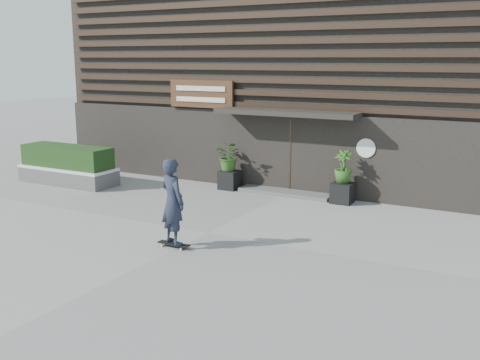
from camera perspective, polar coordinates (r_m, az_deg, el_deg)
The scene contains 11 objects.
ground at distance 13.87m, azimuth -3.26°, elevation -5.33°, with size 80.00×80.00×0.00m, color gray.
entrance_step at distance 17.78m, azimuth 4.61°, elevation -1.24°, with size 3.00×0.80×0.12m, color #51514E.
planter_pot_left at distance 18.40m, azimuth -1.04°, elevation 0.02°, with size 0.60×0.60×0.60m, color black.
bamboo_left at distance 18.25m, azimuth -1.04°, elevation 2.41°, with size 0.86×0.75×0.96m, color #2D591E.
planter_pot_right at distance 16.88m, azimuth 10.24°, elevation -1.28°, with size 0.60×0.60×0.60m, color black.
bamboo_right at distance 16.72m, azimuth 10.34°, elevation 1.32°, with size 0.54×0.54×0.96m, color #2D591E.
raised_bed at distance 20.10m, azimuth -16.83°, elevation 0.39°, with size 3.50×1.20×0.50m, color #4E4E4B.
snow_layer at distance 20.05m, azimuth -16.88°, elevation 1.20°, with size 3.50×1.20×0.08m, color white.
hedge at distance 19.98m, azimuth -16.95°, elevation 2.30°, with size 3.30×1.00×0.70m, color #183413.
building at distance 22.31m, azimuth 10.57°, elevation 11.48°, with size 18.00×11.00×8.00m.
skateboarder at distance 12.62m, azimuth -6.77°, elevation -2.18°, with size 0.83×0.69×2.03m.
Camera 1 is at (7.05, -11.20, 4.15)m, focal length 42.56 mm.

